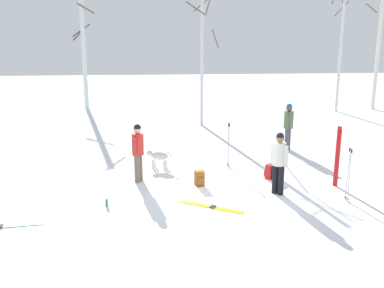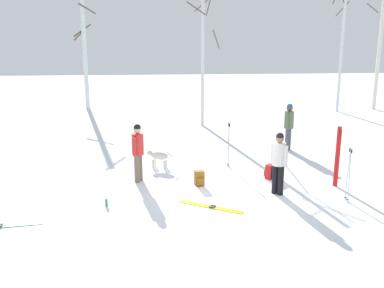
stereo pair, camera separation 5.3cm
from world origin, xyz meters
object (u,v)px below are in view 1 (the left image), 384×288
person_0 (138,149)px  ski_poles_1 (349,173)px  dog (158,156)px  ski_poles_0 (229,144)px  water_bottle_0 (107,203)px  birch_tree_2 (341,40)px  ski_pair_planted_0 (337,157)px  backpack_0 (270,172)px  birch_tree_0 (84,53)px  birch_tree_3 (380,34)px  ski_pair_lying_1 (2,226)px  ski_pair_lying_0 (211,207)px  birch_tree_1 (202,58)px  person_2 (288,124)px  backpack_1 (200,178)px  person_1 (279,159)px

person_0 → ski_poles_1: 5.83m
dog → ski_poles_0: (2.25, -0.07, 0.39)m
ski_poles_0 → ski_poles_1: (2.65, -3.13, -0.01)m
water_bottle_0 → birch_tree_2: bearing=49.0°
ski_pair_planted_0 → backpack_0: (-1.71, 0.77, -0.65)m
dog → backpack_0: dog is taller
birch_tree_0 → water_bottle_0: bearing=-80.0°
ski_poles_0 → birch_tree_3: size_ratio=0.19×
ski_pair_lying_1 → water_bottle_0: size_ratio=8.68×
backpack_0 → water_bottle_0: backpack_0 is taller
ski_pair_lying_0 → ski_pair_lying_1: (-4.91, -0.80, -0.00)m
dog → ski_pair_planted_0: (5.04, -2.06, 0.48)m
ski_pair_lying_1 → birch_tree_1: birch_tree_1 is taller
birch_tree_0 → birch_tree_2: 13.31m
ski_pair_lying_1 → birch_tree_0: bearing=90.9°
person_0 → birch_tree_2: size_ratio=0.25×
backpack_0 → ski_pair_planted_0: bearing=-24.3°
person_2 → birch_tree_0: birch_tree_0 is taller
backpack_1 → birch_tree_1: size_ratio=0.08×
dog → birch_tree_1: 7.04m
backpack_0 → birch_tree_3: size_ratio=0.06×
person_2 → ski_pair_lying_1: 10.29m
ski_pair_lying_1 → backpack_1: backpack_1 is taller
ski_pair_planted_0 → ski_pair_lying_0: (-3.72, -1.31, -0.86)m
dog → ski_pair_lying_0: dog is taller
ski_pair_lying_0 → ski_poles_1: 3.67m
ski_poles_1 → ski_poles_0: bearing=130.3°
ski_poles_1 → birch_tree_2: size_ratio=0.21×
person_0 → backpack_1: (1.75, -0.51, -0.77)m
ski_pair_lying_1 → water_bottle_0: 2.50m
birch_tree_3 → ski_pair_lying_1: bearing=-137.6°
person_2 → dog: person_2 is taller
backpack_1 → water_bottle_0: (-2.49, -1.38, -0.12)m
dog → ski_pair_lying_1: size_ratio=0.47×
dog → birch_tree_0: size_ratio=0.15×
ski_pair_planted_0 → ski_poles_1: 1.15m
dog → birch_tree_2: 13.46m
dog → birch_tree_3: 15.45m
ski_pair_lying_0 → person_1: bearing=23.1°
person_0 → ski_poles_1: person_0 is taller
birch_tree_0 → backpack_0: bearing=-59.9°
water_bottle_0 → birch_tree_3: size_ratio=0.03×
dog → ski_poles_0: bearing=-1.8°
ski_pair_planted_0 → backpack_1: 3.93m
dog → backpack_1: (1.17, -1.74, -0.17)m
person_1 → ski_poles_0: 2.68m
ski_poles_0 → birch_tree_0: size_ratio=0.26×
person_0 → birch_tree_0: (-3.25, 12.27, 1.95)m
ski_pair_lying_1 → birch_tree_1: (5.59, 10.39, 3.00)m
backpack_1 → birch_tree_0: bearing=111.4°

